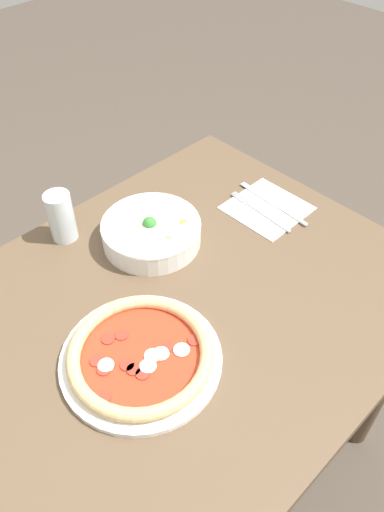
{
  "coord_description": "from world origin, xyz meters",
  "views": [
    {
      "loc": [
        -0.38,
        -0.5,
        1.55
      ],
      "look_at": [
        0.16,
        0.06,
        0.77
      ],
      "focal_mm": 35.0,
      "sensor_mm": 36.0,
      "label": 1
    }
  ],
  "objects_px": {
    "pizza": "(141,355)",
    "knife": "(276,205)",
    "fork": "(261,212)",
    "glass": "(61,217)",
    "bowl": "(151,231)"
  },
  "relations": [
    {
      "from": "pizza",
      "to": "knife",
      "type": "relative_size",
      "value": 1.38
    },
    {
      "from": "fork",
      "to": "pizza",
      "type": "bearing_deg",
      "value": 107.78
    },
    {
      "from": "pizza",
      "to": "glass",
      "type": "xyz_separation_m",
      "value": [
        0.1,
        0.39,
        0.04
      ]
    },
    {
      "from": "knife",
      "to": "bowl",
      "type": "bearing_deg",
      "value": 72.54
    },
    {
      "from": "pizza",
      "to": "bowl",
      "type": "relative_size",
      "value": 1.32
    },
    {
      "from": "bowl",
      "to": "fork",
      "type": "relative_size",
      "value": 1.18
    },
    {
      "from": "bowl",
      "to": "knife",
      "type": "relative_size",
      "value": 1.04
    },
    {
      "from": "bowl",
      "to": "knife",
      "type": "xyz_separation_m",
      "value": [
        0.31,
        -0.12,
        -0.03
      ]
    },
    {
      "from": "knife",
      "to": "fork",
      "type": "bearing_deg",
      "value": 85.14
    },
    {
      "from": "bowl",
      "to": "glass",
      "type": "xyz_separation_m",
      "value": [
        -0.14,
        0.16,
        0.03
      ]
    },
    {
      "from": "fork",
      "to": "glass",
      "type": "bearing_deg",
      "value": 59.69
    },
    {
      "from": "fork",
      "to": "knife",
      "type": "xyz_separation_m",
      "value": [
        0.05,
        -0.01,
        -0.0
      ]
    },
    {
      "from": "pizza",
      "to": "fork",
      "type": "xyz_separation_m",
      "value": [
        0.49,
        0.12,
        -0.01
      ]
    },
    {
      "from": "fork",
      "to": "glass",
      "type": "distance_m",
      "value": 0.48
    },
    {
      "from": "pizza",
      "to": "knife",
      "type": "bearing_deg",
      "value": 11.88
    }
  ]
}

